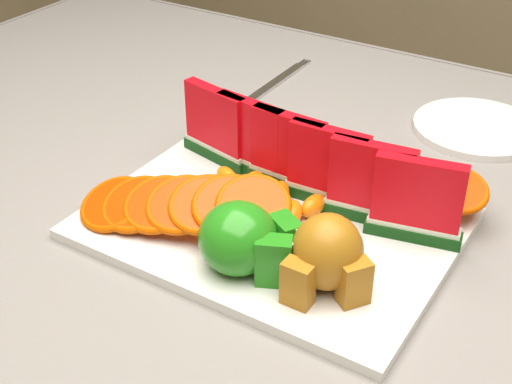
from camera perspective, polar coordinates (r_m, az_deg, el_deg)
table at (r=0.94m, az=1.44°, el=-5.34°), size 1.40×0.90×0.75m
tablecloth at (r=0.90m, az=1.50°, el=-2.21°), size 1.53×1.03×0.20m
platter at (r=0.81m, az=1.34°, el=-2.50°), size 0.40×0.30×0.01m
apple_cluster at (r=0.72m, az=-0.87°, el=-3.88°), size 0.11×0.09×0.08m
pear_cluster at (r=0.70m, az=5.71°, el=-5.08°), size 0.10×0.10×0.08m
side_plate at (r=1.06m, az=17.28°, el=4.92°), size 0.23×0.23×0.01m
fork at (r=1.17m, az=1.77°, el=8.88°), size 0.02×0.20×0.00m
watermelon_row at (r=0.83m, az=4.13°, el=2.49°), size 0.39×0.07×0.10m
orange_fan_front at (r=0.79m, az=-5.97°, el=-0.98°), size 0.26×0.15×0.06m
orange_fan_back at (r=0.88m, az=6.84°, el=2.36°), size 0.37×0.10×0.05m
tangerine_segments at (r=0.83m, az=0.77°, el=-0.08°), size 0.15×0.07×0.02m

